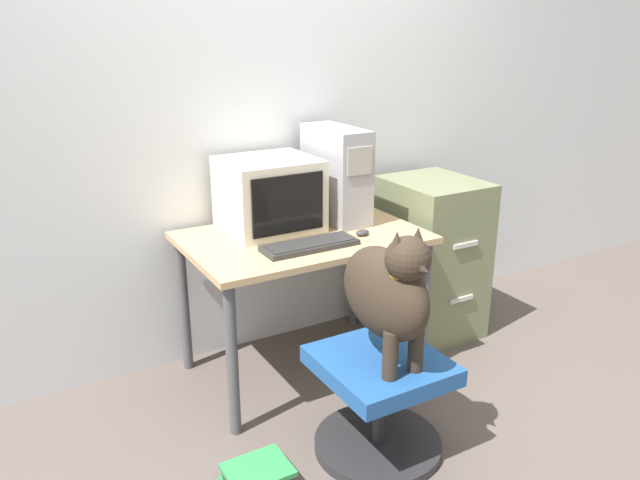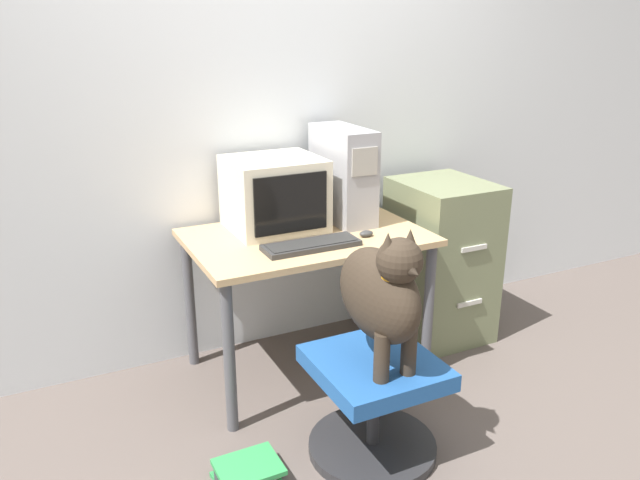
{
  "view_description": "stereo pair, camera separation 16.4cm",
  "coord_description": "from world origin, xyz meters",
  "px_view_note": "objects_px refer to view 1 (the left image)",
  "views": [
    {
      "loc": [
        -1.32,
        -2.1,
        1.67
      ],
      "look_at": [
        -0.06,
        0.08,
        0.79
      ],
      "focal_mm": 35.0,
      "sensor_mm": 36.0,
      "label": 1
    },
    {
      "loc": [
        -1.17,
        -2.18,
        1.67
      ],
      "look_at": [
        -0.06,
        0.08,
        0.79
      ],
      "focal_mm": 35.0,
      "sensor_mm": 36.0,
      "label": 2
    }
  ],
  "objects_px": {
    "crt_monitor": "(269,195)",
    "pc_tower": "(336,174)",
    "dog": "(388,291)",
    "filing_cabinet": "(431,257)",
    "office_chair": "(379,399)",
    "book_stack_floor": "(256,475)",
    "keyboard": "(310,245)"
  },
  "relations": [
    {
      "from": "keyboard",
      "to": "dog",
      "type": "height_order",
      "value": "dog"
    },
    {
      "from": "crt_monitor",
      "to": "keyboard",
      "type": "bearing_deg",
      "value": -83.89
    },
    {
      "from": "office_chair",
      "to": "dog",
      "type": "height_order",
      "value": "dog"
    },
    {
      "from": "keyboard",
      "to": "crt_monitor",
      "type": "bearing_deg",
      "value": 96.11
    },
    {
      "from": "filing_cabinet",
      "to": "office_chair",
      "type": "bearing_deg",
      "value": -139.15
    },
    {
      "from": "pc_tower",
      "to": "dog",
      "type": "distance_m",
      "value": 0.95
    },
    {
      "from": "crt_monitor",
      "to": "book_stack_floor",
      "type": "distance_m",
      "value": 1.26
    },
    {
      "from": "pc_tower",
      "to": "keyboard",
      "type": "xyz_separation_m",
      "value": [
        -0.33,
        -0.32,
        -0.22
      ]
    },
    {
      "from": "dog",
      "to": "keyboard",
      "type": "bearing_deg",
      "value": 92.73
    },
    {
      "from": "dog",
      "to": "filing_cabinet",
      "type": "distance_m",
      "value": 1.21
    },
    {
      "from": "filing_cabinet",
      "to": "dog",
      "type": "bearing_deg",
      "value": -137.94
    },
    {
      "from": "pc_tower",
      "to": "dog",
      "type": "bearing_deg",
      "value": -108.94
    },
    {
      "from": "crt_monitor",
      "to": "office_chair",
      "type": "xyz_separation_m",
      "value": [
        0.06,
        -0.86,
        -0.66
      ]
    },
    {
      "from": "keyboard",
      "to": "dog",
      "type": "relative_size",
      "value": 0.77
    },
    {
      "from": "crt_monitor",
      "to": "book_stack_floor",
      "type": "height_order",
      "value": "crt_monitor"
    },
    {
      "from": "dog",
      "to": "filing_cabinet",
      "type": "relative_size",
      "value": 0.65
    },
    {
      "from": "dog",
      "to": "book_stack_floor",
      "type": "bearing_deg",
      "value": 170.87
    },
    {
      "from": "keyboard",
      "to": "book_stack_floor",
      "type": "relative_size",
      "value": 1.63
    },
    {
      "from": "crt_monitor",
      "to": "filing_cabinet",
      "type": "distance_m",
      "value": 1.05
    },
    {
      "from": "dog",
      "to": "book_stack_floor",
      "type": "xyz_separation_m",
      "value": [
        -0.53,
        0.08,
        -0.68
      ]
    },
    {
      "from": "pc_tower",
      "to": "crt_monitor",
      "type": "bearing_deg",
      "value": 177.65
    },
    {
      "from": "crt_monitor",
      "to": "filing_cabinet",
      "type": "xyz_separation_m",
      "value": [
        0.93,
        -0.1,
        -0.46
      ]
    },
    {
      "from": "crt_monitor",
      "to": "keyboard",
      "type": "relative_size",
      "value": 0.99
    },
    {
      "from": "pc_tower",
      "to": "filing_cabinet",
      "type": "bearing_deg",
      "value": -8.81
    },
    {
      "from": "filing_cabinet",
      "to": "book_stack_floor",
      "type": "xyz_separation_m",
      "value": [
        -1.4,
        -0.7,
        -0.4
      ]
    },
    {
      "from": "crt_monitor",
      "to": "pc_tower",
      "type": "height_order",
      "value": "pc_tower"
    },
    {
      "from": "crt_monitor",
      "to": "keyboard",
      "type": "xyz_separation_m",
      "value": [
        0.04,
        -0.33,
        -0.16
      ]
    },
    {
      "from": "office_chair",
      "to": "filing_cabinet",
      "type": "relative_size",
      "value": 0.6
    },
    {
      "from": "crt_monitor",
      "to": "pc_tower",
      "type": "relative_size",
      "value": 0.93
    },
    {
      "from": "book_stack_floor",
      "to": "office_chair",
      "type": "bearing_deg",
      "value": -5.64
    },
    {
      "from": "book_stack_floor",
      "to": "keyboard",
      "type": "bearing_deg",
      "value": 43.22
    },
    {
      "from": "crt_monitor",
      "to": "filing_cabinet",
      "type": "bearing_deg",
      "value": -6.32
    }
  ]
}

